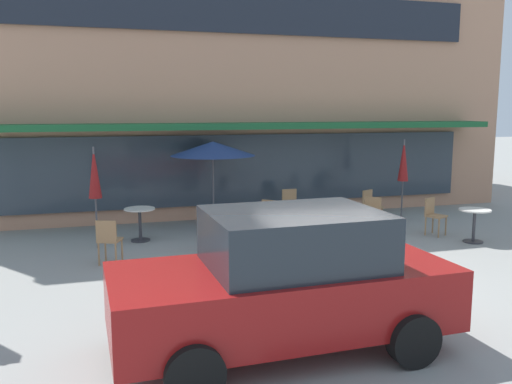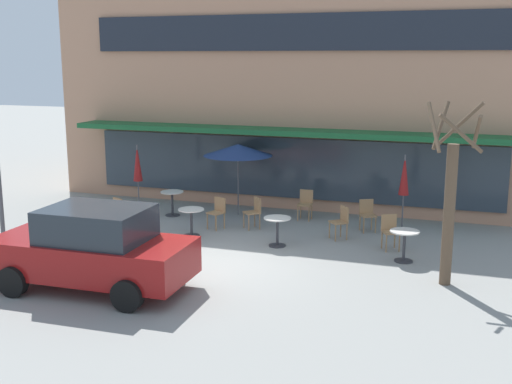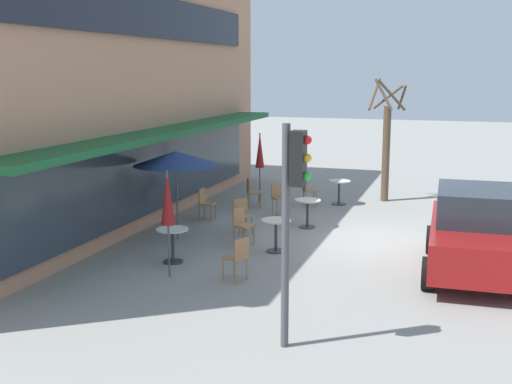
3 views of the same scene
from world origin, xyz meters
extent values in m
plane|color=gray|center=(0.00, 0.00, 0.00)|extent=(80.00, 80.00, 0.00)
cube|color=tan|center=(0.00, 10.00, 3.83)|extent=(16.41, 8.00, 7.66)
cube|color=#19592D|center=(0.00, 5.45, 2.55)|extent=(13.95, 1.10, 0.16)
cube|color=#1E232D|center=(0.00, 5.94, 5.52)|extent=(13.13, 0.10, 1.10)
cube|color=#2D3842|center=(0.00, 5.94, 1.35)|extent=(13.13, 0.10, 1.90)
cylinder|color=#333338|center=(-3.08, 4.00, 0.01)|extent=(0.44, 0.44, 0.03)
cylinder|color=#333338|center=(-3.08, 4.00, 0.38)|extent=(0.07, 0.07, 0.70)
cylinder|color=silver|center=(-3.08, 4.00, 0.74)|extent=(0.70, 0.70, 0.03)
cylinder|color=#333338|center=(4.15, 1.72, 0.01)|extent=(0.44, 0.44, 0.03)
cylinder|color=#333338|center=(4.15, 1.72, 0.38)|extent=(0.07, 0.07, 0.70)
cylinder|color=silver|center=(4.15, 1.72, 0.74)|extent=(0.70, 0.70, 0.03)
cylinder|color=#333338|center=(0.92, 1.95, 0.01)|extent=(0.44, 0.44, 0.03)
cylinder|color=#333338|center=(0.92, 1.95, 0.38)|extent=(0.07, 0.07, 0.70)
cylinder|color=silver|center=(0.92, 1.95, 0.74)|extent=(0.70, 0.70, 0.03)
cylinder|color=#333338|center=(-1.57, 2.10, 0.01)|extent=(0.44, 0.44, 0.03)
cylinder|color=#333338|center=(-1.57, 2.10, 0.38)|extent=(0.07, 0.07, 0.70)
cylinder|color=silver|center=(-1.57, 2.10, 0.74)|extent=(0.70, 0.70, 0.03)
cylinder|color=#4C4C51|center=(-4.03, 3.63, 1.10)|extent=(0.04, 0.04, 2.20)
cone|color=maroon|center=(-4.03, 3.63, 1.65)|extent=(0.28, 0.28, 1.10)
cylinder|color=#4C4C51|center=(3.82, 4.22, 1.10)|extent=(0.04, 0.04, 2.20)
cone|color=maroon|center=(3.82, 4.22, 1.65)|extent=(0.28, 0.28, 1.10)
cylinder|color=#4C4C51|center=(-1.21, 4.75, 1.10)|extent=(0.04, 0.04, 2.20)
cone|color=navy|center=(-1.21, 4.75, 2.03)|extent=(2.10, 2.10, 0.35)
cylinder|color=#9E754C|center=(1.07, 4.64, 0.23)|extent=(0.04, 0.04, 0.45)
cylinder|color=#9E754C|center=(0.73, 4.64, 0.23)|extent=(0.04, 0.04, 0.45)
cylinder|color=#9E754C|center=(1.07, 4.98, 0.23)|extent=(0.04, 0.04, 0.45)
cylinder|color=#9E754C|center=(0.73, 4.98, 0.23)|extent=(0.04, 0.04, 0.45)
cube|color=#9E754C|center=(0.90, 4.81, 0.47)|extent=(0.40, 0.40, 0.04)
cube|color=#9E754C|center=(0.90, 4.99, 0.69)|extent=(0.40, 0.04, 0.40)
cylinder|color=#9E754C|center=(3.96, 2.47, 0.23)|extent=(0.04, 0.04, 0.45)
cylinder|color=#9E754C|center=(3.65, 2.32, 0.23)|extent=(0.04, 0.04, 0.45)
cylinder|color=#9E754C|center=(3.80, 2.78, 0.23)|extent=(0.04, 0.04, 0.45)
cylinder|color=#9E754C|center=(3.50, 2.62, 0.23)|extent=(0.04, 0.04, 0.45)
cube|color=#9E754C|center=(3.73, 2.55, 0.47)|extent=(0.54, 0.54, 0.04)
cube|color=#9E754C|center=(3.65, 2.71, 0.69)|extent=(0.37, 0.22, 0.40)
cylinder|color=#9E754C|center=(2.25, 2.86, 0.23)|extent=(0.04, 0.04, 0.45)
cylinder|color=#9E754C|center=(2.03, 3.11, 0.23)|extent=(0.04, 0.04, 0.45)
cylinder|color=#9E754C|center=(2.51, 3.08, 0.23)|extent=(0.04, 0.04, 0.45)
cylinder|color=#9E754C|center=(2.29, 3.33, 0.23)|extent=(0.04, 0.04, 0.45)
cube|color=#9E754C|center=(2.27, 3.09, 0.47)|extent=(0.56, 0.56, 0.04)
cube|color=#9E754C|center=(2.41, 3.21, 0.69)|extent=(0.29, 0.33, 0.40)
cylinder|color=#9E754C|center=(-3.88, 2.52, 0.23)|extent=(0.04, 0.04, 0.45)
cylinder|color=#9E754C|center=(-3.57, 2.39, 0.23)|extent=(0.04, 0.04, 0.45)
cylinder|color=#9E754C|center=(-4.01, 2.21, 0.23)|extent=(0.04, 0.04, 0.45)
cylinder|color=#9E754C|center=(-3.70, 2.08, 0.23)|extent=(0.04, 0.04, 0.45)
cube|color=#9E754C|center=(-3.79, 2.30, 0.47)|extent=(0.52, 0.52, 0.04)
cube|color=#9E754C|center=(-3.86, 2.13, 0.69)|extent=(0.38, 0.19, 0.40)
cylinder|color=#9E754C|center=(-1.13, 2.77, 0.23)|extent=(0.04, 0.04, 0.45)
cylinder|color=#9E754C|center=(-1.44, 2.90, 0.23)|extent=(0.04, 0.04, 0.45)
cylinder|color=#9E754C|center=(-1.01, 3.09, 0.23)|extent=(0.04, 0.04, 0.45)
cylinder|color=#9E754C|center=(-1.32, 3.21, 0.23)|extent=(0.04, 0.04, 0.45)
cube|color=#9E754C|center=(-1.22, 2.99, 0.47)|extent=(0.52, 0.52, 0.04)
cube|color=#9E754C|center=(-1.16, 3.16, 0.69)|extent=(0.39, 0.18, 0.40)
cylinder|color=#9E754C|center=(3.12, 4.03, 0.23)|extent=(0.04, 0.04, 0.45)
cylinder|color=#9E754C|center=(2.82, 3.87, 0.23)|extent=(0.04, 0.04, 0.45)
cylinder|color=#9E754C|center=(2.97, 4.33, 0.23)|extent=(0.04, 0.04, 0.45)
cylinder|color=#9E754C|center=(2.67, 4.17, 0.23)|extent=(0.04, 0.04, 0.45)
cube|color=#9E754C|center=(2.89, 4.10, 0.47)|extent=(0.54, 0.54, 0.04)
cube|color=#9E754C|center=(2.81, 4.26, 0.69)|extent=(0.37, 0.22, 0.40)
cylinder|color=#9E754C|center=(-0.28, 3.11, 0.23)|extent=(0.04, 0.04, 0.45)
cylinder|color=#9E754C|center=(-0.51, 3.36, 0.23)|extent=(0.04, 0.04, 0.45)
cylinder|color=#9E754C|center=(-0.03, 3.35, 0.23)|extent=(0.04, 0.04, 0.45)
cylinder|color=#9E754C|center=(-0.27, 3.59, 0.23)|extent=(0.04, 0.04, 0.45)
cube|color=#9E754C|center=(-0.27, 3.35, 0.47)|extent=(0.57, 0.57, 0.04)
cube|color=#9E754C|center=(-0.14, 3.48, 0.69)|extent=(0.31, 0.32, 0.40)
cube|color=maroon|center=(-1.84, -2.26, 0.70)|extent=(4.25, 1.91, 0.76)
cube|color=#232B33|center=(-1.69, -2.26, 1.42)|extent=(2.14, 1.66, 0.68)
cylinder|color=black|center=(-3.16, -1.40, 0.32)|extent=(0.65, 0.24, 0.64)
cylinder|color=black|center=(-0.56, -1.33, 0.32)|extent=(0.65, 0.24, 0.64)
cylinder|color=brown|center=(5.16, 0.43, 1.52)|extent=(0.24, 0.24, 3.03)
cylinder|color=brown|center=(5.60, 0.48, 3.29)|extent=(0.19, 0.94, 0.78)
cylinder|color=brown|center=(5.25, 0.88, 3.40)|extent=(0.95, 0.27, 0.99)
cylinder|color=brown|center=(4.88, 0.54, 3.40)|extent=(0.31, 0.64, 0.98)
cylinder|color=brown|center=(4.76, 0.28, 3.39)|extent=(0.40, 0.88, 0.97)
cylinder|color=brown|center=(5.30, 0.02, 3.30)|extent=(0.91, 0.37, 0.81)
cylinder|color=#47474C|center=(-6.50, 0.51, 1.70)|extent=(0.12, 0.12, 3.40)
cube|color=black|center=(-6.50, 0.33, 2.90)|extent=(0.26, 0.20, 0.80)
sphere|color=red|center=(-6.50, 0.20, 3.17)|extent=(0.13, 0.13, 0.13)
sphere|color=gold|center=(-6.50, 0.20, 2.91)|extent=(0.13, 0.13, 0.13)
sphere|color=green|center=(-6.50, 0.20, 2.65)|extent=(0.13, 0.13, 0.13)
camera|label=1|loc=(-3.99, -8.34, 3.00)|focal=38.00mm
camera|label=2|loc=(5.59, -13.26, 4.79)|focal=45.00mm
camera|label=3|loc=(-15.35, -1.93, 4.15)|focal=45.00mm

